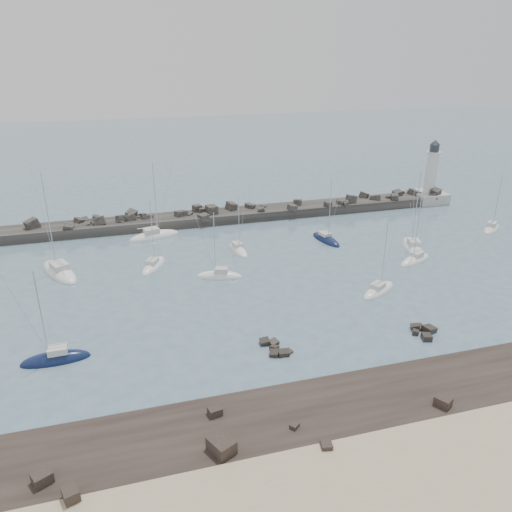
# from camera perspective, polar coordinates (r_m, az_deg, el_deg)

# --- Properties ---
(ground) EXTENTS (400.00, 400.00, 0.00)m
(ground) POSITION_cam_1_polar(r_m,az_deg,el_deg) (67.94, 3.44, -5.87)
(ground) COLOR slate
(ground) RESTS_ON ground
(sand_strip) EXTENTS (140.00, 14.00, 1.00)m
(sand_strip) POSITION_cam_1_polar(r_m,az_deg,el_deg) (45.31, 18.16, -24.70)
(sand_strip) COLOR tan
(sand_strip) RESTS_ON ground
(rock_shelf) EXTENTS (140.00, 12.02, 2.04)m
(rock_shelf) POSITION_cam_1_polar(r_m,az_deg,el_deg) (51.29, 11.84, -17.20)
(rock_shelf) COLOR black
(rock_shelf) RESTS_ON ground
(rock_cluster_near) EXTENTS (3.28, 3.93, 1.29)m
(rock_cluster_near) POSITION_cam_1_polar(r_m,az_deg,el_deg) (58.96, 2.26, -10.61)
(rock_cluster_near) COLOR black
(rock_cluster_near) RESTS_ON ground
(rock_cluster_far) EXTENTS (3.46, 3.97, 1.32)m
(rock_cluster_far) POSITION_cam_1_polar(r_m,az_deg,el_deg) (65.50, 18.66, -8.18)
(rock_cluster_far) COLOR black
(rock_cluster_far) RESTS_ON ground
(breakwater) EXTENTS (115.00, 7.54, 5.11)m
(breakwater) POSITION_cam_1_polar(r_m,az_deg,el_deg) (100.28, -7.65, 3.90)
(breakwater) COLOR #2C2A27
(breakwater) RESTS_ON ground
(lighthouse) EXTENTS (7.00, 7.00, 14.60)m
(lighthouse) POSITION_cam_1_polar(r_m,az_deg,el_deg) (119.30, 19.16, 7.29)
(lighthouse) COLOR #A4A49F
(lighthouse) RESTS_ON ground
(sailboat_1) EXTENTS (7.60, 11.16, 16.94)m
(sailboat_1) POSITION_cam_1_polar(r_m,az_deg,el_deg) (83.28, -21.54, -1.77)
(sailboat_1) COLOR white
(sailboat_1) RESTS_ON ground
(sailboat_2) EXTENTS (7.60, 2.51, 12.20)m
(sailboat_2) POSITION_cam_1_polar(r_m,az_deg,el_deg) (61.44, -21.91, -10.92)
(sailboat_2) COLOR #0F1A3E
(sailboat_2) RESTS_ON ground
(sailboat_3) EXTENTS (5.60, 7.59, 11.76)m
(sailboat_3) POSITION_cam_1_polar(r_m,az_deg,el_deg) (81.40, -11.63, -1.14)
(sailboat_3) COLOR white
(sailboat_3) RESTS_ON ground
(sailboat_4) EXTENTS (9.90, 5.12, 15.00)m
(sailboat_4) POSITION_cam_1_polar(r_m,az_deg,el_deg) (94.01, -11.56, 2.20)
(sailboat_4) COLOR white
(sailboat_4) RESTS_ON ground
(sailboat_5) EXTENTS (7.31, 4.20, 11.28)m
(sailboat_5) POSITION_cam_1_polar(r_m,az_deg,el_deg) (76.42, -4.21, -2.33)
(sailboat_5) COLOR white
(sailboat_5) RESTS_ON ground
(sailboat_6) EXTENTS (3.06, 7.10, 11.04)m
(sailboat_6) POSITION_cam_1_polar(r_m,az_deg,el_deg) (85.88, -2.07, 0.64)
(sailboat_6) COLOR white
(sailboat_6) RESTS_ON ground
(sailboat_7) EXTENTS (7.42, 5.72, 11.59)m
(sailboat_7) POSITION_cam_1_polar(r_m,az_deg,el_deg) (74.02, 13.83, -3.88)
(sailboat_7) COLOR white
(sailboat_7) RESTS_ON ground
(sailboat_8) EXTENTS (3.87, 8.06, 12.24)m
(sailboat_8) POSITION_cam_1_polar(r_m,az_deg,el_deg) (91.43, 8.00, 1.84)
(sailboat_8) COLOR #0F1A3E
(sailboat_8) RESTS_ON ground
(sailboat_9) EXTENTS (7.65, 5.15, 11.78)m
(sailboat_9) POSITION_cam_1_polar(r_m,az_deg,el_deg) (85.89, 17.72, -0.49)
(sailboat_9) COLOR white
(sailboat_9) RESTS_ON ground
(sailboat_10) EXTENTS (5.56, 9.68, 14.66)m
(sailboat_10) POSITION_cam_1_polar(r_m,az_deg,el_deg) (91.09, 17.45, 0.90)
(sailboat_10) COLOR white
(sailboat_10) RESTS_ON ground
(sailboat_12) EXTENTS (7.11, 6.11, 11.64)m
(sailboat_12) POSITION_cam_1_polar(r_m,az_deg,el_deg) (106.13, 25.31, 2.81)
(sailboat_12) COLOR white
(sailboat_12) RESTS_ON ground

